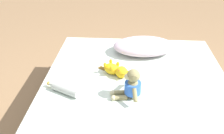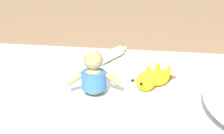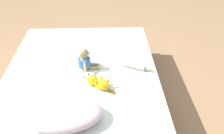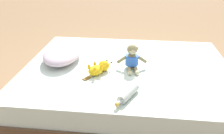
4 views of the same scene
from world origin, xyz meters
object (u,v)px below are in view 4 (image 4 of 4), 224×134
bed (127,85)px  glass_bottle (128,94)px  pillow (62,53)px  plush_monkey (132,59)px  plush_yellow_creature (99,68)px

bed → glass_bottle: (-0.54, -0.03, 0.25)m
bed → pillow: (0.08, 0.66, 0.29)m
plush_monkey → plush_yellow_creature: plush_monkey is taller
bed → plush_yellow_creature: size_ratio=6.78×
bed → glass_bottle: 0.60m
bed → plush_monkey: size_ratio=7.00×
glass_bottle → plush_yellow_creature: bearing=37.1°
pillow → bed: bearing=-96.8°
bed → glass_bottle: size_ratio=7.16×
plush_yellow_creature → glass_bottle: plush_yellow_creature is taller
bed → plush_yellow_creature: plush_yellow_creature is taller
plush_monkey → glass_bottle: 0.50m
pillow → plush_monkey: bearing=-99.9°
glass_bottle → plush_monkey: bearing=-1.0°
pillow → plush_monkey: 0.72m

